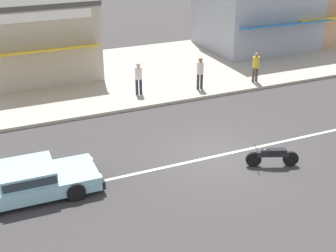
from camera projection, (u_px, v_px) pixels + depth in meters
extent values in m
plane|color=#383535|center=(218.00, 156.00, 17.52)|extent=(160.00, 160.00, 0.00)
cube|color=silver|center=(218.00, 156.00, 17.52)|extent=(50.40, 0.14, 0.01)
cube|color=#ADA393|center=(127.00, 74.00, 26.08)|extent=(68.00, 10.00, 0.15)
cube|color=#93C6D6|center=(27.00, 185.00, 14.92)|extent=(4.53, 1.87, 0.48)
cube|color=#93C6D6|center=(27.00, 172.00, 14.75)|extent=(1.72, 1.64, 0.42)
cube|color=#28333D|center=(27.00, 172.00, 14.75)|extent=(1.65, 1.67, 0.27)
cube|color=black|center=(97.00, 173.00, 15.76)|extent=(0.16, 1.75, 0.28)
cube|color=white|center=(91.00, 160.00, 16.19)|extent=(0.09, 0.24, 0.14)
cube|color=white|center=(101.00, 177.00, 15.14)|extent=(0.09, 0.24, 0.14)
cylinder|color=black|center=(65.00, 167.00, 16.16)|extent=(0.60, 0.23, 0.60)
cylinder|color=black|center=(76.00, 192.00, 14.74)|extent=(0.60, 0.23, 0.60)
cylinder|color=black|center=(254.00, 159.00, 16.68)|extent=(0.56, 0.30, 0.56)
cylinder|color=black|center=(291.00, 159.00, 16.72)|extent=(0.56, 0.30, 0.56)
cube|color=black|center=(273.00, 154.00, 16.62)|extent=(1.11, 0.55, 0.18)
cube|color=black|center=(278.00, 151.00, 16.57)|extent=(0.65, 0.45, 0.12)
ellipsoid|color=black|center=(266.00, 151.00, 16.56)|extent=(0.46, 0.37, 0.22)
cylinder|color=#232326|center=(256.00, 147.00, 16.48)|extent=(0.24, 0.53, 0.03)
cylinder|color=#333338|center=(198.00, 82.00, 23.42)|extent=(0.14, 0.14, 0.81)
cylinder|color=#333338|center=(202.00, 81.00, 23.50)|extent=(0.14, 0.14, 0.81)
cylinder|color=silver|center=(200.00, 68.00, 23.16)|extent=(0.34, 0.34, 0.61)
sphere|color=#997051|center=(200.00, 60.00, 22.99)|extent=(0.22, 0.22, 0.22)
cylinder|color=#4C4238|center=(253.00, 75.00, 24.42)|extent=(0.14, 0.14, 0.78)
cylinder|color=#4C4238|center=(257.00, 74.00, 24.49)|extent=(0.14, 0.14, 0.78)
cylinder|color=gold|center=(256.00, 62.00, 24.17)|extent=(0.34, 0.34, 0.58)
sphere|color=#997051|center=(257.00, 55.00, 24.00)|extent=(0.21, 0.21, 0.21)
cylinder|color=#232838|center=(137.00, 87.00, 22.76)|extent=(0.14, 0.14, 0.79)
cylinder|color=#232838|center=(141.00, 86.00, 22.84)|extent=(0.14, 0.14, 0.79)
cylinder|color=silver|center=(138.00, 73.00, 22.51)|extent=(0.34, 0.34, 0.59)
sphere|color=#D6AD89|center=(138.00, 65.00, 22.34)|extent=(0.21, 0.21, 0.21)
cube|color=#999EA8|center=(257.00, 9.00, 30.13)|extent=(6.63, 5.56, 4.89)
cube|color=#286BA3|center=(286.00, 25.00, 27.69)|extent=(5.97, 0.90, 0.28)
cube|color=#B2A893|center=(30.00, 39.00, 25.02)|extent=(6.51, 5.33, 3.93)
cube|color=gold|center=(39.00, 51.00, 22.48)|extent=(5.86, 0.90, 0.28)
cube|color=white|center=(34.00, 17.00, 22.09)|extent=(5.53, 0.08, 0.44)
cube|color=tan|center=(303.00, 11.00, 31.50)|extent=(5.42, 4.54, 4.07)
cube|color=gold|center=(329.00, 18.00, 29.32)|extent=(4.88, 0.90, 0.28)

